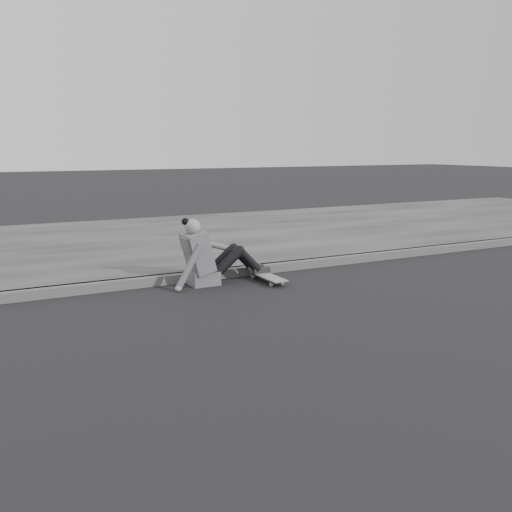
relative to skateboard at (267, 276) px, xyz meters
The scene contains 5 objects.
ground 2.09m from the skateboard, 85.62° to the right, with size 80.00×80.00×0.00m, color black.
curb 0.53m from the skateboard, 72.37° to the left, with size 24.00×0.16×0.12m, color #505050.
sidewalk 3.52m from the skateboard, 87.41° to the left, with size 24.00×6.00×0.12m, color #393939.
skateboard is the anchor object (origin of this frame).
seated_woman 0.83m from the skateboard, 161.47° to the left, with size 1.38×0.46×0.88m.
Camera 1 is at (-3.66, -4.34, 1.75)m, focal length 40.00 mm.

